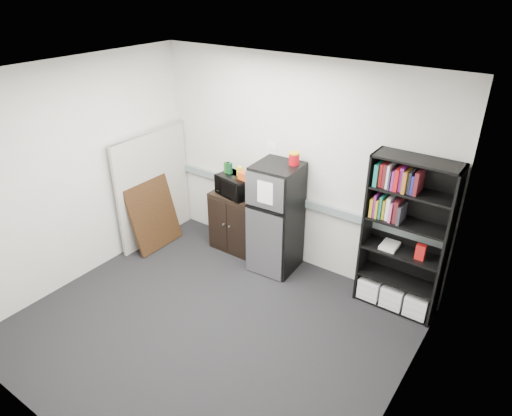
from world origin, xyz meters
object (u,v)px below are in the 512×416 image
Objects in this scene: microwave at (235,186)px; refrigerator at (276,218)px; cubicle_partition at (154,187)px; bookshelf at (405,239)px; cabinet at (236,222)px.

microwave is 0.75m from refrigerator.
refrigerator reaches higher than microwave.
bookshelf is at bearing 8.06° from cubicle_partition.
bookshelf is 2.29m from microwave.
cubicle_partition reaches higher than cabinet.
microwave reaches higher than cabinet.
refrigerator is (0.70, -0.08, 0.31)m from cabinet.
cubicle_partition reaches higher than microwave.
cubicle_partition is at bearing -171.94° from bookshelf.
cabinet is at bearing 20.25° from cubicle_partition.
refrigerator is at bearing 10.46° from cubicle_partition.
cabinet is (-2.29, -0.06, -0.49)m from bookshelf.
bookshelf is 2.19× the size of cabinet.
microwave is at bearing 171.38° from refrigerator.
microwave is at bearing -90.00° from cabinet.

